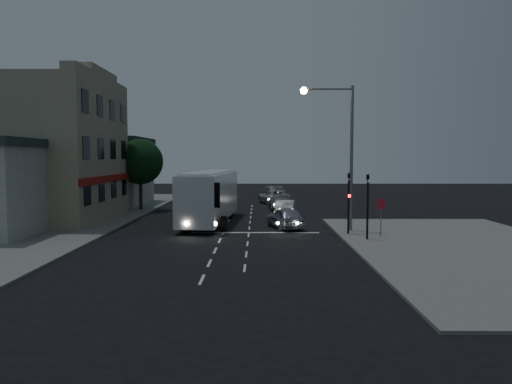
{
  "coord_description": "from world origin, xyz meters",
  "views": [
    {
      "loc": [
        2.15,
        -28.93,
        4.71
      ],
      "look_at": [
        2.03,
        7.02,
        2.2
      ],
      "focal_mm": 35.0,
      "sensor_mm": 36.0,
      "label": 1
    }
  ],
  "objects_px": {
    "car_suv": "(286,218)",
    "street_tree": "(140,160)",
    "car_sedan_a": "(286,208)",
    "traffic_signal_main": "(349,196)",
    "tour_bus": "(210,195)",
    "car_sedan_c": "(274,197)",
    "traffic_signal_side": "(368,198)",
    "car_sedan_b": "(280,202)",
    "streetlight": "(341,141)",
    "car_extra": "(273,193)",
    "regulatory_sign": "(381,211)"
  },
  "relations": [
    {
      "from": "car_sedan_b",
      "to": "car_sedan_c",
      "type": "height_order",
      "value": "car_sedan_c"
    },
    {
      "from": "car_extra",
      "to": "regulatory_sign",
      "type": "xyz_separation_m",
      "value": [
        5.42,
        -27.05,
        0.86
      ]
    },
    {
      "from": "regulatory_sign",
      "to": "car_extra",
      "type": "bearing_deg",
      "value": 101.33
    },
    {
      "from": "regulatory_sign",
      "to": "car_sedan_c",
      "type": "bearing_deg",
      "value": 104.35
    },
    {
      "from": "car_sedan_b",
      "to": "car_extra",
      "type": "height_order",
      "value": "car_extra"
    },
    {
      "from": "traffic_signal_main",
      "to": "traffic_signal_side",
      "type": "xyz_separation_m",
      "value": [
        0.7,
        -1.98,
        0.0
      ]
    },
    {
      "from": "car_sedan_a",
      "to": "car_sedan_c",
      "type": "distance_m",
      "value": 11.07
    },
    {
      "from": "car_sedan_a",
      "to": "car_sedan_c",
      "type": "xyz_separation_m",
      "value": [
        -0.54,
        11.05,
        0.03
      ]
    },
    {
      "from": "car_suv",
      "to": "street_tree",
      "type": "height_order",
      "value": "street_tree"
    },
    {
      "from": "car_sedan_a",
      "to": "traffic_signal_side",
      "type": "bearing_deg",
      "value": 116.81
    },
    {
      "from": "car_sedan_b",
      "to": "car_extra",
      "type": "relative_size",
      "value": 1.09
    },
    {
      "from": "car_suv",
      "to": "street_tree",
      "type": "distance_m",
      "value": 17.01
    },
    {
      "from": "traffic_signal_side",
      "to": "regulatory_sign",
      "type": "height_order",
      "value": "traffic_signal_side"
    },
    {
      "from": "tour_bus",
      "to": "traffic_signal_side",
      "type": "height_order",
      "value": "traffic_signal_side"
    },
    {
      "from": "car_extra",
      "to": "traffic_signal_main",
      "type": "bearing_deg",
      "value": 82.39
    },
    {
      "from": "traffic_signal_side",
      "to": "streetlight",
      "type": "height_order",
      "value": "streetlight"
    },
    {
      "from": "tour_bus",
      "to": "street_tree",
      "type": "distance_m",
      "value": 11.18
    },
    {
      "from": "car_suv",
      "to": "car_sedan_b",
      "type": "distance_m",
      "value": 12.08
    },
    {
      "from": "regulatory_sign",
      "to": "street_tree",
      "type": "xyz_separation_m",
      "value": [
        -17.51,
        15.26,
        2.9
      ]
    },
    {
      "from": "traffic_signal_side",
      "to": "streetlight",
      "type": "relative_size",
      "value": 0.46
    },
    {
      "from": "car_sedan_a",
      "to": "streetlight",
      "type": "distance_m",
      "value": 9.9
    },
    {
      "from": "regulatory_sign",
      "to": "street_tree",
      "type": "distance_m",
      "value": 23.4
    },
    {
      "from": "tour_bus",
      "to": "car_sedan_a",
      "type": "height_order",
      "value": "tour_bus"
    },
    {
      "from": "car_extra",
      "to": "street_tree",
      "type": "relative_size",
      "value": 0.72
    },
    {
      "from": "regulatory_sign",
      "to": "streetlight",
      "type": "xyz_separation_m",
      "value": [
        -1.96,
        2.44,
        4.14
      ]
    },
    {
      "from": "tour_bus",
      "to": "car_suv",
      "type": "distance_m",
      "value": 6.1
    },
    {
      "from": "tour_bus",
      "to": "car_sedan_c",
      "type": "relative_size",
      "value": 2.38
    },
    {
      "from": "tour_bus",
      "to": "regulatory_sign",
      "type": "bearing_deg",
      "value": -28.94
    },
    {
      "from": "traffic_signal_main",
      "to": "car_sedan_b",
      "type": "bearing_deg",
      "value": 102.73
    },
    {
      "from": "car_sedan_a",
      "to": "streetlight",
      "type": "bearing_deg",
      "value": 118.24
    },
    {
      "from": "car_extra",
      "to": "traffic_signal_side",
      "type": "distance_m",
      "value": 28.41
    },
    {
      "from": "car_extra",
      "to": "car_sedan_a",
      "type": "bearing_deg",
      "value": 75.88
    },
    {
      "from": "tour_bus",
      "to": "car_sedan_c",
      "type": "height_order",
      "value": "tour_bus"
    },
    {
      "from": "traffic_signal_side",
      "to": "regulatory_sign",
      "type": "xyz_separation_m",
      "value": [
        1.0,
        0.96,
        -0.82
      ]
    },
    {
      "from": "car_sedan_c",
      "to": "car_extra",
      "type": "distance_m",
      "value": 5.58
    },
    {
      "from": "car_sedan_b",
      "to": "car_sedan_c",
      "type": "bearing_deg",
      "value": -88.9
    },
    {
      "from": "car_sedan_c",
      "to": "streetlight",
      "type": "height_order",
      "value": "streetlight"
    },
    {
      "from": "tour_bus",
      "to": "car_extra",
      "type": "height_order",
      "value": "tour_bus"
    },
    {
      "from": "car_sedan_a",
      "to": "regulatory_sign",
      "type": "distance_m",
      "value": 11.57
    },
    {
      "from": "car_sedan_a",
      "to": "traffic_signal_main",
      "type": "bearing_deg",
      "value": 116.74
    },
    {
      "from": "car_sedan_a",
      "to": "traffic_signal_main",
      "type": "relative_size",
      "value": 1.01
    },
    {
      "from": "traffic_signal_side",
      "to": "car_sedan_b",
      "type": "bearing_deg",
      "value": 103.54
    },
    {
      "from": "car_sedan_c",
      "to": "regulatory_sign",
      "type": "height_order",
      "value": "regulatory_sign"
    },
    {
      "from": "car_sedan_a",
      "to": "street_tree",
      "type": "height_order",
      "value": "street_tree"
    },
    {
      "from": "car_sedan_c",
      "to": "car_extra",
      "type": "xyz_separation_m",
      "value": [
        0.07,
        5.58,
        0.03
      ]
    },
    {
      "from": "tour_bus",
      "to": "traffic_signal_side",
      "type": "relative_size",
      "value": 2.98
    },
    {
      "from": "car_sedan_b",
      "to": "street_tree",
      "type": "xyz_separation_m",
      "value": [
        -12.39,
        -0.86,
        3.79
      ]
    },
    {
      "from": "traffic_signal_main",
      "to": "street_tree",
      "type": "xyz_separation_m",
      "value": [
        -15.81,
        14.25,
        2.08
      ]
    },
    {
      "from": "car_extra",
      "to": "street_tree",
      "type": "xyz_separation_m",
      "value": [
        -12.09,
        -11.79,
        3.76
      ]
    },
    {
      "from": "car_suv",
      "to": "traffic_signal_main",
      "type": "xyz_separation_m",
      "value": [
        3.6,
        -3.02,
        1.71
      ]
    }
  ]
}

